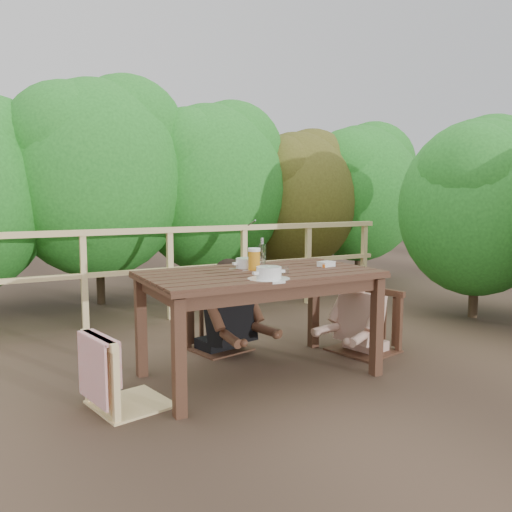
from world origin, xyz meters
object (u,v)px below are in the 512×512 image
tumbler (285,271)px  table (259,325)px  beer_glass (254,260)px  bread_roll (268,273)px  chair_far (219,298)px  woman (218,280)px  soup_far (246,264)px  butter_tub (326,265)px  bottle (262,254)px  chair_left (129,335)px  chair_right (364,294)px  diner_right (367,285)px  soup_near (269,274)px

tumbler → table: bearing=116.3°
beer_glass → tumbler: beer_glass is taller
bread_roll → tumbler: size_ratio=1.87×
chair_far → tumbler: (0.09, -0.93, 0.35)m
chair_far → woman: woman is taller
soup_far → beer_glass: beer_glass is taller
chair_far → beer_glass: 0.78m
tumbler → butter_tub: tumbler is taller
woman → bottle: woman is taller
bread_roll → tumbler: bread_roll is taller
beer_glass → woman: bearing=89.2°
bread_roll → butter_tub: size_ratio=0.99×
soup_far → tumbler: (0.11, -0.38, -0.01)m
chair_left → soup_far: 1.08m
chair_right → bottle: bearing=-105.4°
diner_right → bread_roll: 1.26m
diner_right → butter_tub: bearing=92.3°
woman → soup_near: 1.11m
chair_left → bread_roll: bearing=-112.5°
soup_far → bread_roll: bearing=-97.8°
chair_right → woman: bearing=-132.9°
table → tumbler: bearing=-63.7°
bread_roll → butter_tub: bread_roll is taller
diner_right → beer_glass: bearing=79.7°
soup_near → chair_right: bearing=19.6°
soup_far → tumbler: 0.40m
tumbler → chair_left: bearing=174.1°
woman → tumbler: bearing=83.2°
chair_far → tumbler: size_ratio=13.57×
chair_right → bread_roll: chair_right is taller
chair_left → butter_tub: (1.57, 0.05, 0.34)m
chair_left → tumbler: (1.09, -0.11, 0.35)m
chair_right → beer_glass: bearing=-100.2°
beer_glass → chair_left: bearing=-171.1°
beer_glass → butter_tub: size_ratio=1.40×
chair_far → beer_glass: beer_glass is taller
soup_far → chair_far: bearing=88.5°
chair_left → chair_right: chair_right is taller
soup_far → butter_tub: (0.59, -0.22, -0.02)m
soup_near → butter_tub: size_ratio=2.23×
woman → beer_glass: bearing=76.8°
bottle → tumbler: 0.37m
woman → bread_roll: woman is taller
soup_near → tumbler: 0.24m
butter_tub → diner_right: bearing=0.4°
bottle → chair_left: bearing=-167.5°
chair_far → diner_right: size_ratio=0.79×
table → diner_right: diner_right is taller
butter_tub → chair_left: bearing=168.3°
diner_right → butter_tub: 0.60m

